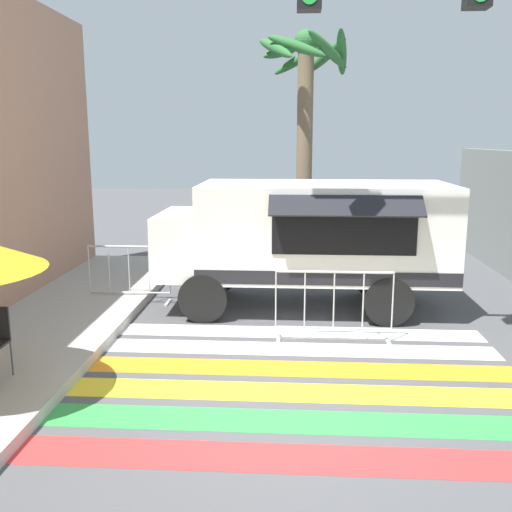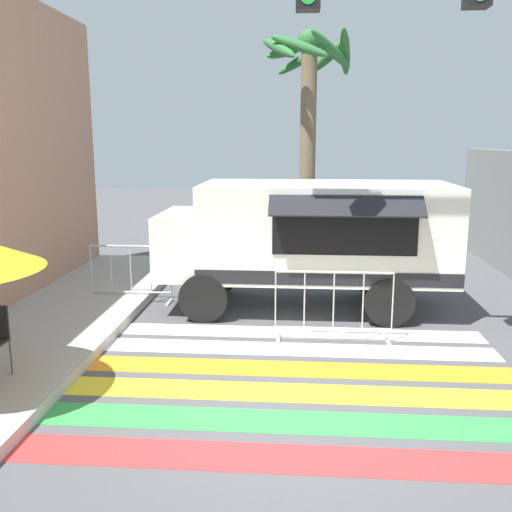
% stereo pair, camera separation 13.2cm
% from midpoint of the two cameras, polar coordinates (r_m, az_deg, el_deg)
% --- Properties ---
extents(ground_plane, '(60.00, 60.00, 0.00)m').
position_cam_midpoint_polar(ground_plane, '(7.01, 2.10, -15.04)').
color(ground_plane, '#4C4C4F').
extents(crosswalk_painted, '(6.40, 4.36, 0.01)m').
position_cam_midpoint_polar(crosswalk_painted, '(7.76, 2.27, -12.25)').
color(crosswalk_painted, red).
rests_on(crosswalk_painted, ground_plane).
extents(food_truck, '(5.32, 2.59, 2.35)m').
position_cam_midpoint_polar(food_truck, '(10.60, 4.24, 2.24)').
color(food_truck, white).
rests_on(food_truck, ground_plane).
extents(traffic_signal_pole, '(4.96, 0.29, 6.11)m').
position_cam_midpoint_polar(traffic_signal_pole, '(8.44, 20.92, 19.70)').
color(traffic_signal_pole, '#515456').
rests_on(traffic_signal_pole, ground_plane).
extents(barricade_front, '(1.85, 0.44, 1.14)m').
position_cam_midpoint_polar(barricade_front, '(9.06, 7.37, -5.04)').
color(barricade_front, '#B7BABF').
rests_on(barricade_front, ground_plane).
extents(barricade_side, '(1.60, 0.44, 1.14)m').
position_cam_midpoint_polar(barricade_side, '(11.33, -12.88, -1.89)').
color(barricade_side, '#B7BABF').
rests_on(barricade_side, ground_plane).
extents(palm_tree, '(2.34, 2.32, 5.73)m').
position_cam_midpoint_polar(palm_tree, '(14.57, 4.71, 14.84)').
color(palm_tree, '#7A664C').
rests_on(palm_tree, ground_plane).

